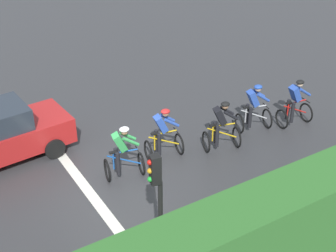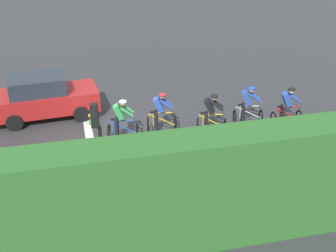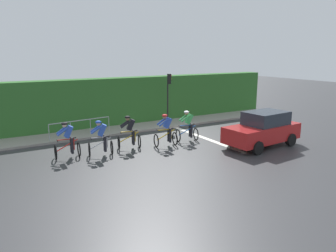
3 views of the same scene
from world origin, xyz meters
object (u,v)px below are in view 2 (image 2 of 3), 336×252
at_px(cyclist_mid, 211,116).
at_px(cyclist_fourth, 160,115).
at_px(cyclist_second, 248,108).
at_px(car_red, 44,97).
at_px(cyclist_trailing, 121,122).
at_px(traffic_light_near_crossing, 98,142).
at_px(cyclist_lead, 287,109).
at_px(pedestrian_railing_kerbside, 289,157).

distance_m(cyclist_mid, cyclist_fourth, 1.85).
xyz_separation_m(cyclist_second, car_red, (-2.62, -7.59, 0.08)).
bearing_deg(cyclist_fourth, cyclist_trailing, -79.63).
relative_size(cyclist_mid, cyclist_trailing, 1.00).
bearing_deg(traffic_light_near_crossing, cyclist_trailing, 164.32).
xyz_separation_m(cyclist_trailing, traffic_light_near_crossing, (3.83, -1.07, 1.43)).
relative_size(cyclist_trailing, traffic_light_near_crossing, 0.50).
height_order(cyclist_lead, cyclist_trailing, same).
relative_size(cyclist_fourth, traffic_light_near_crossing, 0.50).
distance_m(traffic_light_near_crossing, pedestrian_railing_kerbside, 6.02).
bearing_deg(cyclist_lead, cyclist_trailing, -93.16).
bearing_deg(pedestrian_railing_kerbside, cyclist_second, 178.45).
xyz_separation_m(traffic_light_near_crossing, pedestrian_railing_kerbside, (-0.28, 5.84, -1.43)).
height_order(cyclist_trailing, traffic_light_near_crossing, traffic_light_near_crossing).
distance_m(cyclist_lead, cyclist_trailing, 6.28).
height_order(cyclist_lead, traffic_light_near_crossing, traffic_light_near_crossing).
height_order(cyclist_lead, cyclist_second, same).
height_order(traffic_light_near_crossing, pedestrian_railing_kerbside, traffic_light_near_crossing).
height_order(cyclist_second, cyclist_fourth, same).
height_order(cyclist_fourth, traffic_light_near_crossing, traffic_light_near_crossing).
height_order(cyclist_mid, pedestrian_railing_kerbside, cyclist_mid).
xyz_separation_m(cyclist_second, cyclist_mid, (0.38, -1.60, 0.00)).
height_order(cyclist_fourth, car_red, car_red).
xyz_separation_m(cyclist_lead, cyclist_second, (-0.46, -1.40, 0.00)).
height_order(cyclist_mid, cyclist_fourth, same).
relative_size(cyclist_mid, cyclist_fourth, 1.00).
bearing_deg(pedestrian_railing_kerbside, cyclist_trailing, -126.63).
bearing_deg(cyclist_mid, cyclist_fourth, -107.02).
height_order(cyclist_lead, car_red, car_red).
bearing_deg(cyclist_trailing, cyclist_fourth, 100.37).
xyz_separation_m(cyclist_mid, car_red, (-3.00, -5.99, 0.08)).
relative_size(cyclist_mid, traffic_light_near_crossing, 0.50).
relative_size(cyclist_lead, cyclist_second, 1.00).
xyz_separation_m(cyclist_fourth, pedestrian_railing_kerbside, (3.82, 3.27, -0.01)).
bearing_deg(cyclist_fourth, cyclist_second, 87.20).
distance_m(car_red, pedestrian_railing_kerbside, 9.78).
height_order(cyclist_mid, car_red, car_red).
bearing_deg(pedestrian_railing_kerbside, car_red, -129.95).
height_order(cyclist_trailing, car_red, car_red).
distance_m(cyclist_second, car_red, 8.03).
distance_m(cyclist_trailing, pedestrian_railing_kerbside, 5.94).
bearing_deg(cyclist_mid, pedestrian_railing_kerbside, 24.63).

